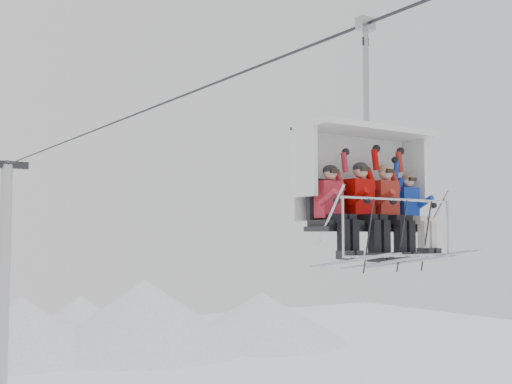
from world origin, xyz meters
TOP-DOWN VIEW (x-y plane):
  - lift_tower_right at (0.00, 22.00)m, footprint 2.00×1.80m
  - haul_cable at (0.00, 0.00)m, footprint 0.06×50.00m
  - chairlift_carrier at (0.00, -3.15)m, footprint 2.52×1.17m
  - skier_far_left at (-0.89, -3.47)m, footprint 0.39×1.69m
  - skier_center_left at (-0.24, -3.46)m, footprint 0.43×1.69m
  - skier_center_right at (0.32, -3.46)m, footprint 0.43×1.69m
  - skier_far_right at (0.86, -3.47)m, footprint 0.37×1.69m

SIDE VIEW (x-z plane):
  - lift_tower_right at x=0.00m, z-range -0.96..12.52m
  - skier_far_right at x=0.86m, z-range 9.42..10.93m
  - skier_far_left at x=-0.89m, z-range 9.41..10.98m
  - skier_center_left at x=-0.24m, z-range 9.38..11.09m
  - skier_center_right at x=0.32m, z-range 9.38..11.09m
  - chairlift_carrier at x=0.00m, z-range 8.71..12.70m
  - haul_cable at x=0.00m, z-range 13.27..13.33m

